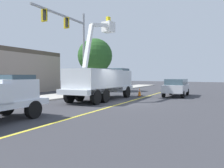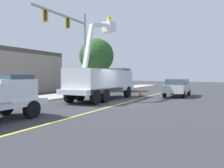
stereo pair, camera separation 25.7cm
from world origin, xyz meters
name	(u,v)px [view 2 (the right image)]	position (x,y,z in m)	size (l,w,h in m)	color
ground	(124,103)	(0.00, 0.00, 0.00)	(120.00, 120.00, 0.00)	#38383D
sidewalk_far_side	(46,98)	(-1.26, 7.47, 0.06)	(60.00, 3.60, 0.12)	#B2ADA3
lane_centre_stripe	(124,103)	(0.00, 0.00, 0.00)	(50.00, 0.16, 0.01)	yellow
utility_bucket_truck	(103,80)	(0.86, 2.69, 1.62)	(8.50, 3.83, 7.23)	silver
passing_minivan	(177,86)	(7.53, -1.30, 0.97)	(5.05, 2.67, 1.69)	silver
traffic_cone_mid_front	(140,92)	(5.41, 1.62, 0.41)	(0.40, 0.40, 0.84)	black
traffic_signal_mast	(73,37)	(1.53, 6.91, 5.73)	(7.23, 1.38, 8.50)	gray
street_tree_right	(97,56)	(8.28, 9.70, 4.57)	(4.47, 4.47, 6.82)	brown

